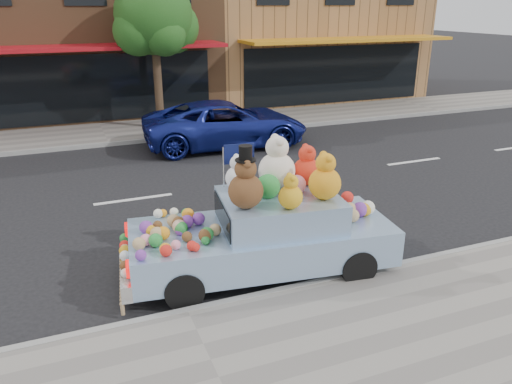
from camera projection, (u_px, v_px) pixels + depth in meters
name	position (u px, v px, depth m)	size (l,w,h in m)	color
ground	(134.00, 200.00, 11.62)	(120.00, 120.00, 0.00)	black
near_sidewalk	(219.00, 381.00, 5.96)	(60.00, 3.00, 0.12)	gray
far_sidewalk	(104.00, 134.00, 17.24)	(60.00, 3.00, 0.12)	gray
near_kerb	(187.00, 313.00, 7.26)	(60.00, 0.12, 0.13)	gray
far_kerb	(109.00, 144.00, 15.94)	(60.00, 0.12, 0.13)	gray
storefront_mid	(80.00, 20.00, 20.72)	(10.00, 9.80, 7.30)	brown
storefront_right	(297.00, 17.00, 24.19)	(10.00, 9.80, 7.30)	#9A6C40
street_tree	(154.00, 22.00, 16.70)	(3.00, 2.70, 5.22)	#38281C
car_blue	(226.00, 124.00, 15.74)	(2.38, 5.16, 1.43)	navy
art_car	(264.00, 227.00, 8.25)	(4.67, 2.30, 2.33)	black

